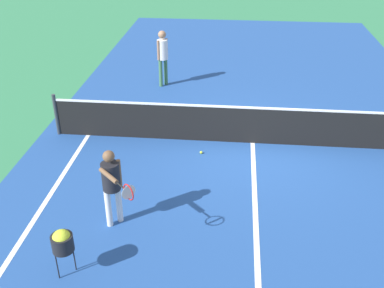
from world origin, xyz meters
name	(u,v)px	position (x,y,z in m)	size (l,w,h in m)	color
ground_plane	(253,143)	(0.00, 0.00, 0.00)	(60.00, 60.00, 0.00)	#337F51
court_surface_inbounds	(253,143)	(0.00, 0.00, 0.00)	(10.62, 24.40, 0.00)	#234C93
line_center_service	(256,227)	(0.00, -3.20, 0.00)	(0.10, 6.40, 0.01)	white
net	(254,125)	(0.00, 0.00, 0.49)	(9.82, 0.09, 1.07)	#33383D
player_near	(112,181)	(-2.56, -3.34, 0.94)	(0.76, 0.99, 1.53)	white
player_far	(163,52)	(-2.74, 3.53, 1.07)	(0.32, 0.35, 1.74)	#3F7247
ball_hopper	(62,241)	(-3.02, -4.64, 0.68)	(0.34, 0.34, 0.87)	black
tennis_ball_near_net	(201,152)	(-1.21, -0.64, 0.03)	(0.07, 0.07, 0.07)	#CCE033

